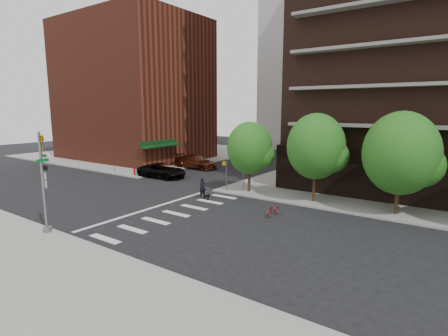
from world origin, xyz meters
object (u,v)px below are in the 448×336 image
Objects in this scene: parked_car_black at (162,171)px; dog_walker at (203,188)px; parked_car_maroon at (195,162)px; traffic_signal at (44,190)px; fire_hydrant at (134,171)px; scooter at (273,209)px; parked_car_silver at (245,155)px.

dog_walker is at bearing -120.09° from parked_car_black.
parked_car_maroon reaches higher than parked_car_black.
traffic_signal is 12.54m from dog_walker.
scooter reaches higher than fire_hydrant.
parked_car_silver is 22.66m from dog_walker.
traffic_signal is 1.02× the size of parked_car_maroon.
dog_walker is (-7.20, 1.09, 0.40)m from scooter.
parked_car_black is 6.72m from parked_car_maroon.
parked_car_maroon reaches higher than dog_walker.
fire_hydrant is 0.13× the size of parked_car_black.
traffic_signal reaches higher than dog_walker.
fire_hydrant is at bearing 123.26° from traffic_signal.
fire_hydrant is (-10.03, 15.29, -2.15)m from traffic_signal.
fire_hydrant is at bearing 162.49° from parked_car_maroon.
parked_car_silver is 2.84× the size of dog_walker.
parked_car_maroon is (-0.79, 6.67, 0.08)m from parked_car_black.
traffic_signal reaches higher than fire_hydrant.
parked_car_maroon is at bearing 1.87° from parked_car_black.
parked_car_silver is (3.43, 17.81, 0.24)m from fire_hydrant.
scooter is (17.10, -12.05, -0.41)m from parked_car_maroon.
dog_walker reaches higher than scooter.
dog_walker reaches higher than fire_hydrant.
traffic_signal is 3.56× the size of scooter.
parked_car_black is at bearing 112.82° from traffic_signal.
dog_walker is (2.16, 12.21, -1.86)m from traffic_signal.
parked_car_maroon reaches higher than scooter.
traffic_signal is at bearing -162.06° from parked_car_black.
dog_walker is at bearing -153.12° from parked_car_silver.
parked_car_black is at bearing 161.94° from scooter.
traffic_signal is 14.71m from scooter.
parked_car_maroon is 20.92m from scooter.
traffic_signal is 3.56× the size of dog_walker.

